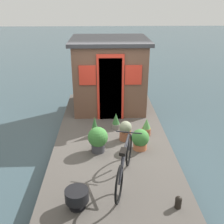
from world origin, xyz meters
name	(u,v)px	position (x,y,z in m)	size (l,w,h in m)	color
ground_plane	(112,148)	(0.00, 0.00, 0.00)	(60.00, 60.00, 0.00)	#384C54
houseboat_deck	(112,141)	(0.00, 0.00, 0.18)	(5.97, 2.67, 0.37)	#4C4742
houseboat_cabin	(110,74)	(1.88, 0.00, 1.40)	(2.04, 2.20, 2.06)	brown
bicycle	(124,164)	(-1.78, -0.17, 0.73)	(1.69, 0.58, 0.78)	black
potted_plant_succulent	(98,139)	(-0.75, 0.32, 0.68)	(0.44, 0.44, 0.57)	#38383D
potted_plant_mint	(125,130)	(-0.25, -0.31, 0.61)	(0.29, 0.29, 0.48)	#935138
potted_plant_lavender	(140,139)	(-0.68, -0.61, 0.61)	(0.39, 0.39, 0.47)	#B2603D
potted_plant_rosemary	(146,127)	(-0.03, -0.85, 0.57)	(0.22, 0.22, 0.44)	#935138
potted_plant_ivy	(116,121)	(0.34, -0.12, 0.57)	(0.21, 0.21, 0.43)	slate
potted_plant_thyme	(95,127)	(-0.03, 0.41, 0.60)	(0.17, 0.17, 0.50)	#C6754C
charcoal_grill	(77,196)	(-2.44, 0.64, 0.59)	(0.38, 0.38, 0.34)	black
mooring_bollard	(178,202)	(-2.50, -0.98, 0.48)	(0.11, 0.11, 0.22)	black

